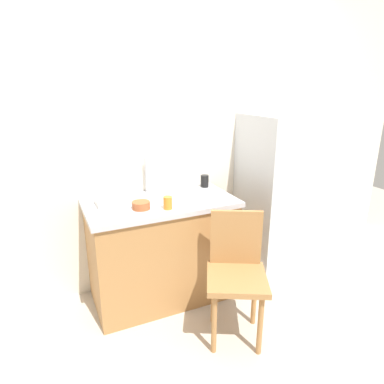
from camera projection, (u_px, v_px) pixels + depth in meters
ground_plane at (250, 326)px, 2.51m from camera, size 8.00×8.00×0.00m
back_wall at (194, 136)px, 2.98m from camera, size 4.80×0.10×2.56m
cabinet_base at (162, 251)px, 2.77m from camera, size 1.12×0.60×0.81m
countertop at (160, 203)px, 2.64m from camera, size 1.16×0.64×0.04m
faucet at (146, 175)px, 2.79m from camera, size 0.02×0.02×0.29m
refrigerator at (279, 195)px, 3.13m from camera, size 0.63×0.60×1.47m
chair at (236, 270)px, 2.31m from camera, size 0.54×0.54×0.89m
dish_tray at (115, 201)px, 2.55m from camera, size 0.28×0.20×0.05m
terracotta_bowl at (141, 205)px, 2.45m from camera, size 0.13×0.13×0.05m
cup_black at (205, 181)px, 2.97m from camera, size 0.07×0.07×0.11m
cup_orange at (168, 203)px, 2.44m from camera, size 0.06×0.06×0.09m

